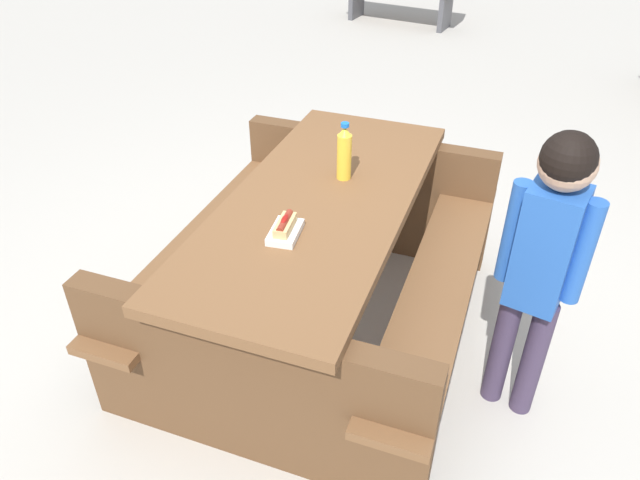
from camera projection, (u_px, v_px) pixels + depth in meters
ground_plane at (320, 325)px, 3.01m from camera, size 30.00×30.00×0.00m
picnic_table at (320, 254)px, 2.76m from camera, size 2.04×1.72×0.75m
soda_bottle at (345, 153)px, 2.66m from camera, size 0.07×0.07×0.27m
hotdog_tray at (285, 229)px, 2.33m from camera, size 0.20×0.16×0.08m
child_in_coat at (545, 249)px, 2.15m from camera, size 0.20×0.32×1.28m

